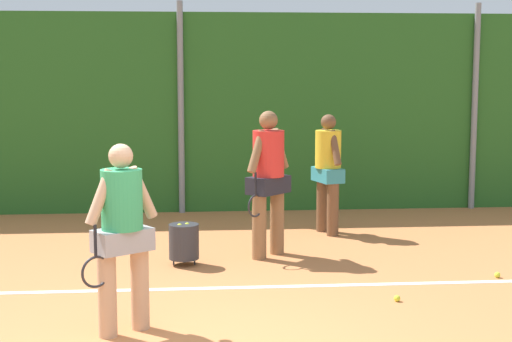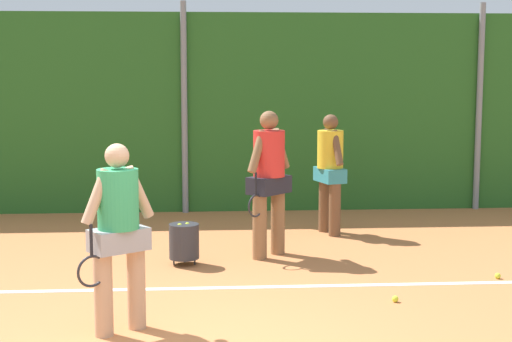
{
  "view_description": "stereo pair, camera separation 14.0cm",
  "coord_description": "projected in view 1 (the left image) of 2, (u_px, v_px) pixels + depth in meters",
  "views": [
    {
      "loc": [
        0.16,
        -5.86,
        2.34
      ],
      "look_at": [
        0.92,
        3.15,
        1.15
      ],
      "focal_mm": 54.39,
      "sensor_mm": 36.0,
      "label": 1
    },
    {
      "loc": [
        0.3,
        -5.87,
        2.34
      ],
      "look_at": [
        0.92,
        3.15,
        1.15
      ],
      "focal_mm": 54.39,
      "sensor_mm": 36.0,
      "label": 2
    }
  ],
  "objects": [
    {
      "name": "ball_hopper",
      "position": [
        184.0,
        241.0,
        9.28
      ],
      "size": [
        0.36,
        0.36,
        0.51
      ],
      "color": "#2D2D33",
      "rests_on": "ground_plane"
    },
    {
      "name": "tennis_ball_5",
      "position": [
        397.0,
        298.0,
        7.85
      ],
      "size": [
        0.07,
        0.07,
        0.07
      ],
      "primitive_type": "sphere",
      "color": "#CCDB33",
      "rests_on": "ground_plane"
    },
    {
      "name": "fence_post_right",
      "position": [
        475.0,
        107.0,
        12.91
      ],
      "size": [
        0.1,
        0.1,
        3.42
      ],
      "primitive_type": "cylinder",
      "color": "gray",
      "rests_on": "ground_plane"
    },
    {
      "name": "ground_plane",
      "position": [
        177.0,
        295.0,
        8.09
      ],
      "size": [
        27.1,
        27.1,
        0.0
      ],
      "primitive_type": "plane",
      "color": "#C67542"
    },
    {
      "name": "tennis_ball_3",
      "position": [
        497.0,
        275.0,
        8.74
      ],
      "size": [
        0.07,
        0.07,
        0.07
      ],
      "primitive_type": "sphere",
      "color": "#CCDB33",
      "rests_on": "ground_plane"
    },
    {
      "name": "fence_post_center",
      "position": [
        181.0,
        108.0,
        12.51
      ],
      "size": [
        0.1,
        0.1,
        3.42
      ],
      "primitive_type": "cylinder",
      "color": "gray",
      "rests_on": "ground_plane"
    },
    {
      "name": "player_midcourt",
      "position": [
        268.0,
        176.0,
        9.62
      ],
      "size": [
        0.6,
        0.67,
        1.83
      ],
      "rotation": [
        0.0,
        0.0,
        3.94
      ],
      "color": "#8C603D",
      "rests_on": "ground_plane"
    },
    {
      "name": "player_backcourt_far",
      "position": [
        328.0,
        167.0,
        11.0
      ],
      "size": [
        0.43,
        0.69,
        1.71
      ],
      "rotation": [
        0.0,
        0.0,
        5.01
      ],
      "color": "brown",
      "rests_on": "ground_plane"
    },
    {
      "name": "court_baseline_paint",
      "position": [
        178.0,
        289.0,
        8.29
      ],
      "size": [
        12.36,
        0.1,
        0.01
      ],
      "primitive_type": "cube",
      "color": "white",
      "rests_on": "ground_plane"
    },
    {
      "name": "player_foreground_near",
      "position": [
        122.0,
        228.0,
        6.81
      ],
      "size": [
        0.64,
        0.56,
        1.7
      ],
      "rotation": [
        0.0,
        0.0,
        3.74
      ],
      "color": "tan",
      "rests_on": "ground_plane"
    },
    {
      "name": "hedge_fence_backdrop",
      "position": [
        181.0,
        113.0,
        12.69
      ],
      "size": [
        16.92,
        0.25,
        3.25
      ],
      "primitive_type": "cube",
      "color": "#286023",
      "rests_on": "ground_plane"
    }
  ]
}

